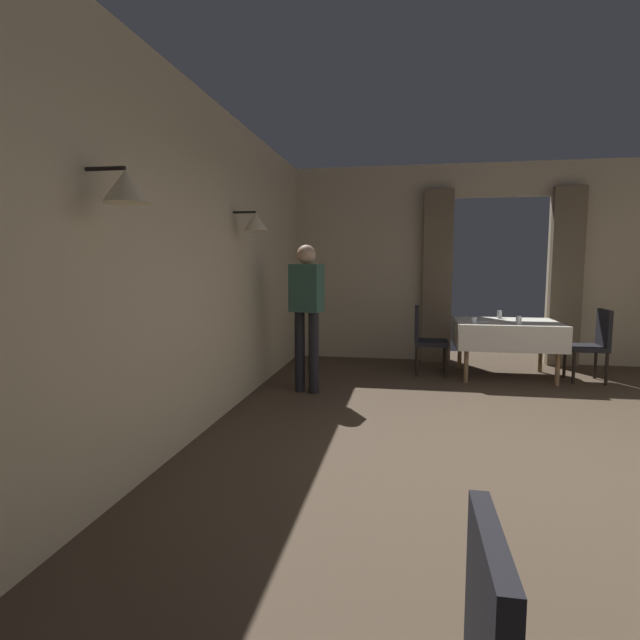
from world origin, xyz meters
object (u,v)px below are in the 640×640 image
(plate_mid_d, at_px, (481,321))
(glass_mid_c, at_px, (499,314))
(dining_table_mid, at_px, (506,329))
(chair_mid_right, at_px, (593,342))
(glass_mid_a, at_px, (519,320))
(chair_mid_left, at_px, (425,337))
(person_waiter_by_doorway, at_px, (306,305))
(glass_mid_b, at_px, (474,320))

(plate_mid_d, bearing_deg, glass_mid_c, 52.81)
(dining_table_mid, distance_m, chair_mid_right, 1.06)
(chair_mid_right, height_order, glass_mid_a, chair_mid_right)
(dining_table_mid, relative_size, chair_mid_left, 1.43)
(dining_table_mid, bearing_deg, person_waiter_by_doorway, -153.21)
(dining_table_mid, relative_size, chair_mid_right, 1.43)
(glass_mid_b, height_order, glass_mid_c, glass_mid_c)
(plate_mid_d, distance_m, person_waiter_by_doorway, 2.44)
(dining_table_mid, relative_size, plate_mid_d, 5.99)
(plate_mid_d, height_order, person_waiter_by_doorway, person_waiter_by_doorway)
(glass_mid_b, bearing_deg, person_waiter_by_doorway, -155.45)
(glass_mid_a, bearing_deg, chair_mid_left, 162.16)
(glass_mid_b, bearing_deg, glass_mid_a, -2.67)
(dining_table_mid, relative_size, person_waiter_by_doorway, 0.77)
(glass_mid_a, relative_size, person_waiter_by_doorway, 0.06)
(glass_mid_b, distance_m, plate_mid_d, 0.30)
(glass_mid_b, bearing_deg, chair_mid_left, 150.27)
(glass_mid_a, xyz_separation_m, glass_mid_b, (-0.54, 0.02, -0.01))
(dining_table_mid, distance_m, glass_mid_b, 0.58)
(glass_mid_c, relative_size, plate_mid_d, 0.49)
(dining_table_mid, bearing_deg, glass_mid_b, -144.48)
(glass_mid_a, relative_size, plate_mid_d, 0.48)
(chair_mid_right, xyz_separation_m, person_waiter_by_doorway, (-3.49, -1.16, 0.51))
(plate_mid_d, bearing_deg, chair_mid_right, -1.09)
(chair_mid_right, xyz_separation_m, glass_mid_a, (-0.97, -0.27, 0.29))
(chair_mid_right, xyz_separation_m, plate_mid_d, (-1.38, 0.03, 0.24))
(dining_table_mid, height_order, glass_mid_c, glass_mid_c)
(plate_mid_d, bearing_deg, chair_mid_left, 174.92)
(chair_mid_left, height_order, glass_mid_b, chair_mid_left)
(glass_mid_a, xyz_separation_m, glass_mid_c, (-0.11, 0.69, 0.00))
(chair_mid_left, relative_size, glass_mid_a, 8.69)
(plate_mid_d, bearing_deg, person_waiter_by_doorway, -150.75)
(plate_mid_d, bearing_deg, dining_table_mid, 8.90)
(glass_mid_c, xyz_separation_m, plate_mid_d, (-0.30, -0.39, -0.05))
(dining_table_mid, bearing_deg, glass_mid_a, -77.45)
(chair_mid_left, distance_m, glass_mid_c, 1.10)
(chair_mid_left, bearing_deg, chair_mid_right, -2.45)
(chair_mid_right, distance_m, person_waiter_by_doorway, 3.72)
(glass_mid_b, height_order, person_waiter_by_doorway, person_waiter_by_doorway)
(glass_mid_c, relative_size, person_waiter_by_doorway, 0.06)
(chair_mid_left, bearing_deg, plate_mid_d, -5.08)
(chair_mid_left, relative_size, glass_mid_c, 8.51)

